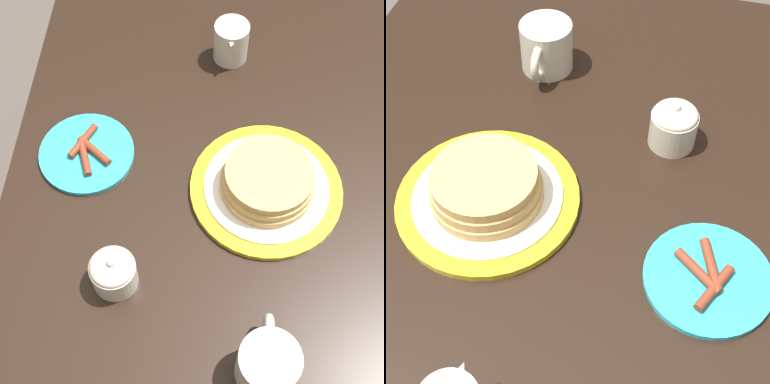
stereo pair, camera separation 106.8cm
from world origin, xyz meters
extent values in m
plane|color=#51473F|center=(0.00, 0.00, 0.00)|extent=(8.00, 8.00, 0.00)
cube|color=black|center=(0.00, 0.00, 0.73)|extent=(1.34, 0.85, 0.03)
cube|color=black|center=(0.61, -0.36, 0.36)|extent=(0.07, 0.07, 0.71)
cube|color=black|center=(0.61, 0.36, 0.36)|extent=(0.07, 0.07, 0.71)
cylinder|color=gold|center=(-0.04, -0.06, 0.75)|extent=(0.28, 0.28, 0.01)
cylinder|color=white|center=(-0.04, -0.06, 0.75)|extent=(0.23, 0.23, 0.00)
cylinder|color=tan|center=(-0.04, -0.06, 0.77)|extent=(0.17, 0.17, 0.02)
cylinder|color=tan|center=(-0.04, -0.06, 0.78)|extent=(0.16, 0.16, 0.02)
cylinder|color=tan|center=(-0.04, -0.06, 0.80)|extent=(0.16, 0.16, 0.02)
cylinder|color=#2DADBC|center=(0.02, 0.28, 0.75)|extent=(0.18, 0.18, 0.01)
cylinder|color=brown|center=(0.00, 0.28, 0.76)|extent=(0.08, 0.04, 0.01)
cylinder|color=brown|center=(0.04, 0.29, 0.76)|extent=(0.08, 0.05, 0.01)
cylinder|color=brown|center=(0.02, 0.27, 0.76)|extent=(0.06, 0.07, 0.01)
cylinder|color=beige|center=(-0.36, -0.06, 0.79)|extent=(0.09, 0.09, 0.09)
torus|color=beige|center=(-0.32, -0.06, 0.79)|extent=(0.07, 0.02, 0.07)
cylinder|color=brown|center=(-0.36, -0.06, 0.82)|extent=(0.08, 0.08, 0.00)
cylinder|color=beige|center=(0.28, 0.02, 0.78)|extent=(0.07, 0.07, 0.09)
cone|color=beige|center=(0.25, 0.02, 0.81)|extent=(0.04, 0.03, 0.04)
torus|color=beige|center=(0.32, 0.02, 0.79)|extent=(0.05, 0.01, 0.05)
cylinder|color=beige|center=(-0.23, 0.19, 0.77)|extent=(0.08, 0.08, 0.06)
ellipsoid|color=beige|center=(-0.23, 0.19, 0.80)|extent=(0.07, 0.07, 0.03)
sphere|color=beige|center=(-0.23, 0.19, 0.82)|extent=(0.01, 0.01, 0.01)
camera|label=1|loc=(-0.57, 0.03, 1.68)|focal=55.00mm
camera|label=2|loc=(0.45, 0.21, 1.45)|focal=55.00mm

